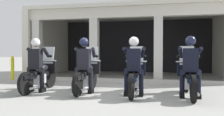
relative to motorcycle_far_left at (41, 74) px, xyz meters
name	(u,v)px	position (x,y,z in m)	size (l,w,h in m)	color
ground_plane	(126,80)	(2.16, 3.24, -0.50)	(80.00, 80.00, 0.00)	#999993
station_building	(132,36)	(2.16, 5.36, 1.53)	(9.14, 4.75, 3.21)	black
kerb_strip	(123,80)	(2.16, 2.48, -0.44)	(8.64, 0.24, 0.12)	#B7B5AD
motorcycle_far_left	(41,74)	(0.00, 0.00, 0.00)	(0.62, 2.04, 1.35)	black
police_officer_far_left	(36,60)	(0.00, -0.28, 0.44)	(0.63, 0.61, 1.58)	black
motorcycle_center_left	(87,75)	(1.44, 0.13, 0.00)	(0.62, 2.04, 1.35)	black
police_officer_center_left	(84,60)	(1.44, -0.15, 0.44)	(0.63, 0.61, 1.58)	black
motorcycle_center_right	(135,76)	(2.88, 0.00, 0.00)	(0.62, 2.04, 1.35)	black
police_officer_center_right	(134,61)	(2.88, -0.29, 0.44)	(0.63, 0.61, 1.58)	black
motorcycle_far_right	(189,77)	(4.31, 0.01, 0.00)	(0.62, 2.04, 1.35)	black
police_officer_far_right	(190,61)	(4.31, -0.28, 0.44)	(0.63, 0.61, 1.58)	black
bollard_kerbside	(13,68)	(-2.61, 2.25, 0.00)	(0.14, 0.14, 1.01)	yellow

